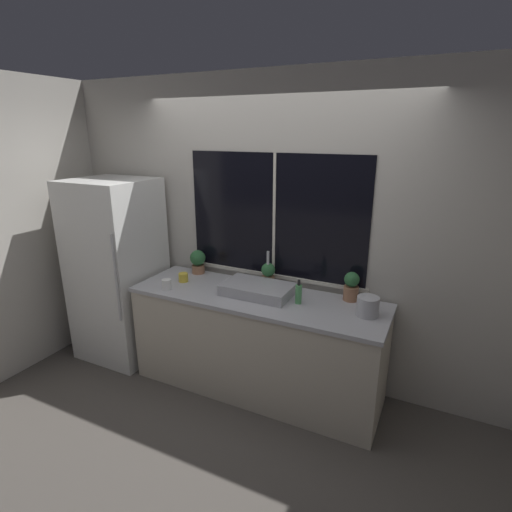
% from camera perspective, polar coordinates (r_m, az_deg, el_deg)
% --- Properties ---
extents(ground_plane, '(14.00, 14.00, 0.00)m').
position_cam_1_polar(ground_plane, '(3.58, -2.42, -20.85)').
color(ground_plane, '#4C4742').
extents(wall_back, '(8.00, 0.09, 2.70)m').
position_cam_1_polar(wall_back, '(3.57, 2.84, 3.42)').
color(wall_back, '#BCB7AD').
rests_on(wall_back, ground_plane).
extents(wall_left, '(0.06, 7.00, 2.70)m').
position_cam_1_polar(wall_left, '(5.37, -15.65, 7.56)').
color(wall_left, '#BCB7AD').
rests_on(wall_left, ground_plane).
extents(counter, '(2.18, 0.68, 0.89)m').
position_cam_1_polar(counter, '(3.57, 0.04, -12.27)').
color(counter, beige).
rests_on(counter, ground_plane).
extents(refrigerator, '(0.75, 0.72, 1.79)m').
position_cam_1_polar(refrigerator, '(4.19, -19.16, -1.93)').
color(refrigerator, silver).
rests_on(refrigerator, ground_plane).
extents(sink, '(0.58, 0.41, 0.32)m').
position_cam_1_polar(sink, '(3.39, 0.25, -4.72)').
color(sink, '#ADADB2').
rests_on(sink, counter).
extents(potted_plant_left, '(0.15, 0.15, 0.23)m').
position_cam_1_polar(potted_plant_left, '(3.89, -8.31, -0.69)').
color(potted_plant_left, '#9E6B4C').
rests_on(potted_plant_left, counter).
extents(potted_plant_center, '(0.12, 0.12, 0.21)m').
position_cam_1_polar(potted_plant_center, '(3.55, 1.76, -2.59)').
color(potted_plant_center, '#9E6B4C').
rests_on(potted_plant_center, counter).
extents(potted_plant_right, '(0.12, 0.12, 0.24)m').
position_cam_1_polar(potted_plant_right, '(3.33, 13.46, -4.22)').
color(potted_plant_right, '#9E6B4C').
rests_on(potted_plant_right, counter).
extents(soap_bottle, '(0.05, 0.05, 0.20)m').
position_cam_1_polar(soap_bottle, '(3.21, 6.10, -5.37)').
color(soap_bottle, '#519E5B').
rests_on(soap_bottle, counter).
extents(mug_yellow, '(0.09, 0.09, 0.08)m').
position_cam_1_polar(mug_yellow, '(3.72, -10.35, -3.02)').
color(mug_yellow, gold).
rests_on(mug_yellow, counter).
extents(mug_white, '(0.08, 0.08, 0.09)m').
position_cam_1_polar(mug_white, '(3.58, -12.65, -3.96)').
color(mug_white, white).
rests_on(mug_white, counter).
extents(kettle, '(0.16, 0.16, 0.16)m').
position_cam_1_polar(kettle, '(3.11, 15.68, -6.82)').
color(kettle, '#B2B2B7').
rests_on(kettle, counter).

